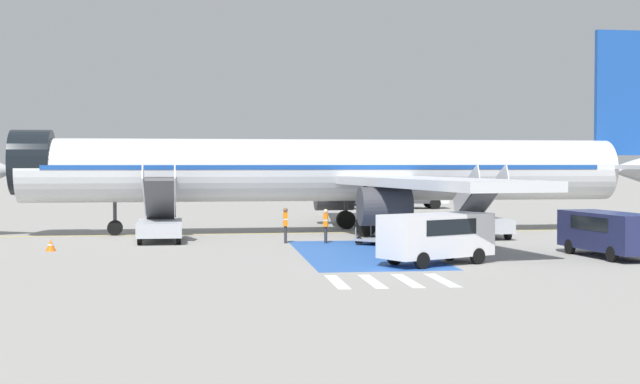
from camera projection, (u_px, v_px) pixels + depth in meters
The scene contains 17 objects.
ground_plane at pixel (340, 233), 50.81m from camera, with size 600.00×600.00×0.00m, color gray.
apron_leadline_yellow at pixel (327, 233), 50.85m from camera, with size 0.20×77.80×0.01m, color gold.
apron_stand_patch_blue at pixel (362, 254), 39.10m from camera, with size 5.42×13.08×0.01m, color #2856A8.
apron_walkway_bar_0 at pixel (337, 282), 29.80m from camera, with size 0.44×3.60×0.01m, color silver.
apron_walkway_bar_1 at pixel (372, 281), 29.94m from camera, with size 0.44×3.60×0.01m, color silver.
apron_walkway_bar_2 at pixel (407, 281), 30.09m from camera, with size 0.44×3.60×0.01m, color silver.
apron_walkway_bar_3 at pixel (442, 280), 30.24m from camera, with size 0.44×3.60×0.01m, color silver.
airliner at pixel (340, 170), 50.85m from camera, with size 43.03×35.63×11.92m.
boarding_stairs_forward at pixel (160, 222), 45.12m from camera, with size 2.36×5.29×4.09m.
boarding_stairs_aft at pixel (479, 219), 47.74m from camera, with size 2.36×5.29×3.95m.
fuel_tanker at pixel (396, 189), 77.89m from camera, with size 8.85×2.73×3.37m.
service_van_0 at pixel (608, 230), 37.52m from camera, with size 2.43×5.58×1.90m.
service_van_1 at pixel (436, 234), 34.89m from camera, with size 4.94×3.69×1.99m.
baggage_cart at pixel (384, 240), 43.09m from camera, with size 2.93×2.87×0.87m.
ground_crew_0 at pixel (285, 223), 44.23m from camera, with size 0.25×0.44×1.76m.
ground_crew_1 at pixel (326, 224), 44.21m from camera, with size 0.31×0.47×1.70m.
traffic_cone_1 at pixel (51, 245), 40.22m from camera, with size 0.47×0.47×0.52m.
Camera 1 is at (-7.38, -50.18, 3.98)m, focal length 50.00 mm.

